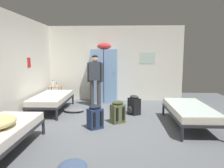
# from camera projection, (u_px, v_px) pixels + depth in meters

# --- Properties ---
(ground_plane) EXTENTS (8.92, 8.92, 0.00)m
(ground_plane) POSITION_uv_depth(u_px,v_px,m) (112.00, 124.00, 5.15)
(ground_plane) COLOR slate
(room_backdrop) EXTENTS (4.88, 5.64, 2.69)m
(room_backdrop) POSITION_uv_depth(u_px,v_px,m) (70.00, 66.00, 6.33)
(room_backdrop) COLOR silver
(room_backdrop) RESTS_ON ground_plane
(locker_bank) EXTENTS (0.90, 0.55, 2.07)m
(locker_bank) POSITION_uv_depth(u_px,v_px,m) (104.00, 75.00, 7.52)
(locker_bank) COLOR #7A9ECC
(locker_bank) RESTS_ON ground_plane
(shelf_unit) EXTENTS (0.38, 0.30, 0.57)m
(shelf_unit) POSITION_uv_depth(u_px,v_px,m) (55.00, 93.00, 7.49)
(shelf_unit) COLOR #99704C
(shelf_unit) RESTS_ON ground_plane
(bed_left_rear) EXTENTS (0.90, 1.90, 0.49)m
(bed_left_rear) POSITION_uv_depth(u_px,v_px,m) (52.00, 99.00, 6.34)
(bed_left_rear) COLOR #28282D
(bed_left_rear) RESTS_ON ground_plane
(bed_right) EXTENTS (0.90, 1.90, 0.49)m
(bed_right) POSITION_uv_depth(u_px,v_px,m) (190.00, 110.00, 4.99)
(bed_right) COLOR #28282D
(bed_right) RESTS_ON ground_plane
(person_traveler) EXTENTS (0.52, 0.25, 1.66)m
(person_traveler) POSITION_uv_depth(u_px,v_px,m) (95.00, 76.00, 6.82)
(person_traveler) COLOR #3D3833
(person_traveler) RESTS_ON ground_plane
(water_bottle) EXTENTS (0.06, 0.06, 0.22)m
(water_bottle) POSITION_uv_depth(u_px,v_px,m) (53.00, 84.00, 7.47)
(water_bottle) COLOR white
(water_bottle) RESTS_ON shelf_unit
(lotion_bottle) EXTENTS (0.06, 0.06, 0.14)m
(lotion_bottle) POSITION_uv_depth(u_px,v_px,m) (57.00, 85.00, 7.41)
(lotion_bottle) COLOR beige
(lotion_bottle) RESTS_ON shelf_unit
(backpack_olive) EXTENTS (0.40, 0.41, 0.55)m
(backpack_olive) POSITION_uv_depth(u_px,v_px,m) (117.00, 112.00, 5.27)
(backpack_olive) COLOR #566038
(backpack_olive) RESTS_ON ground_plane
(backpack_black) EXTENTS (0.41, 0.40, 0.55)m
(backpack_black) POSITION_uv_depth(u_px,v_px,m) (134.00, 105.00, 6.01)
(backpack_black) COLOR black
(backpack_black) RESTS_ON ground_plane
(backpack_navy) EXTENTS (0.41, 0.42, 0.55)m
(backpack_navy) POSITION_uv_depth(u_px,v_px,m) (95.00, 117.00, 4.87)
(backpack_navy) COLOR navy
(backpack_navy) RESTS_ON ground_plane
(clothes_pile_denim) EXTENTS (0.43, 0.49, 0.11)m
(clothes_pile_denim) POSITION_uv_depth(u_px,v_px,m) (72.00, 167.00, 3.09)
(clothes_pile_denim) COLOR #42567A
(clothes_pile_denim) RESTS_ON ground_plane
(clothes_pile_grey) EXTENTS (0.59, 0.45, 0.12)m
(clothes_pile_grey) POSITION_uv_depth(u_px,v_px,m) (74.00, 110.00, 6.31)
(clothes_pile_grey) COLOR slate
(clothes_pile_grey) RESTS_ON ground_plane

